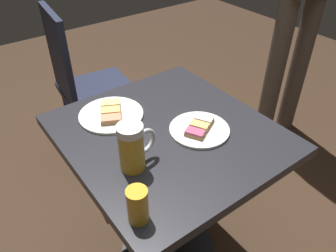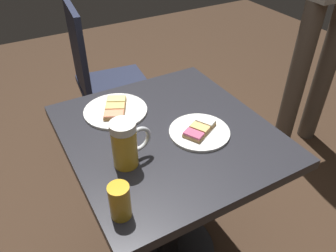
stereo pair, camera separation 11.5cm
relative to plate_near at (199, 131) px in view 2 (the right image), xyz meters
name	(u,v)px [view 2 (the right image)]	position (x,y,z in m)	size (l,w,h in m)	color
ground_plane	(168,250)	(0.07, 0.09, -0.73)	(6.00, 6.00, 0.00)	#382619
cafe_table	(168,165)	(0.07, 0.09, -0.18)	(0.73, 0.68, 0.72)	black
plate_near	(199,131)	(0.00, 0.00, 0.00)	(0.21, 0.21, 0.03)	white
plate_far	(115,110)	(0.26, 0.20, 0.00)	(0.24, 0.24, 0.03)	white
beer_mug	(126,144)	(-0.02, 0.28, 0.07)	(0.08, 0.13, 0.16)	gold
beer_glass_small	(120,201)	(-0.19, 0.37, 0.04)	(0.06, 0.06, 0.10)	gold
cafe_chair	(101,78)	(0.88, 0.06, -0.19)	(0.42, 0.42, 0.94)	#1E2338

